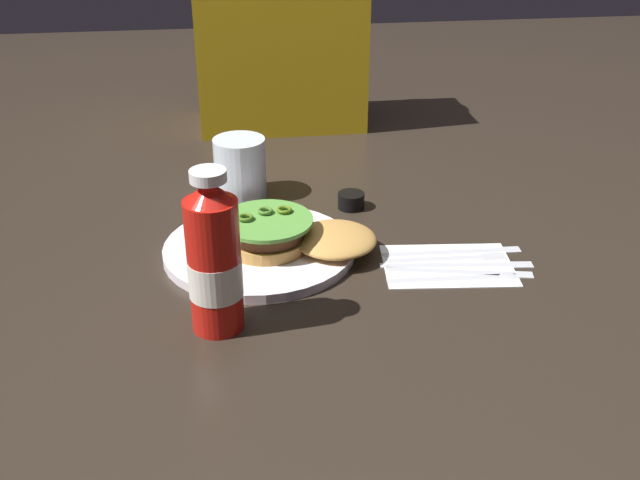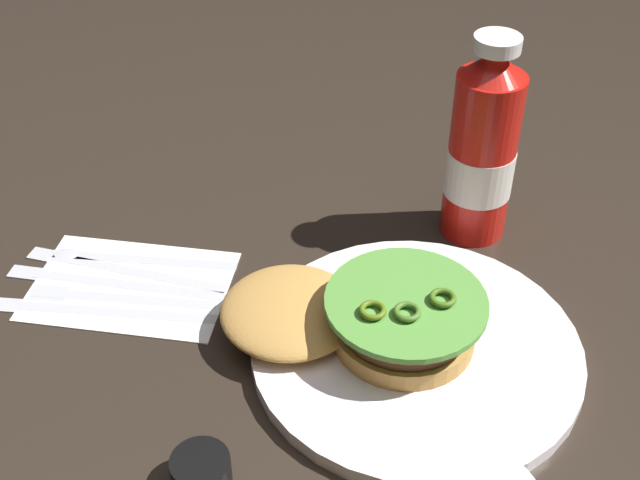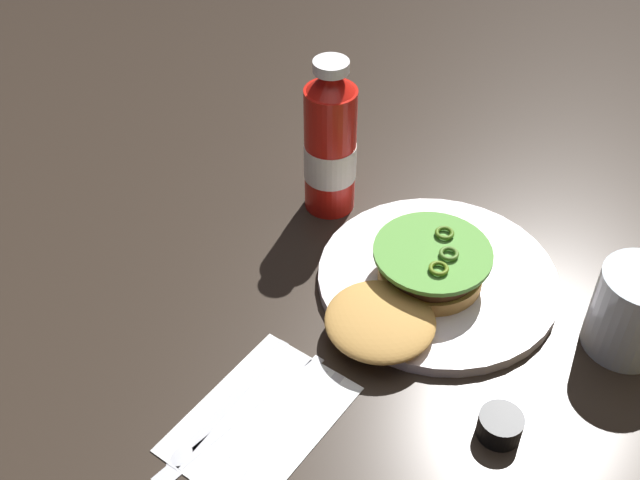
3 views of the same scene
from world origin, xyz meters
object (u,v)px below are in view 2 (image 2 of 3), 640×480
object	(u,v)px
burger_sandwich	(360,316)
fork_utensil	(104,295)
butter_knife	(88,308)
ketchup_bottle	(482,151)
napkin	(131,285)
table_knife	(112,265)
steak_knife	(103,279)
condiment_cup	(201,471)
spoon_utensil	(114,255)
dinner_plate	(416,349)

from	to	relation	value
burger_sandwich	fork_utensil	xyz separation A→B (m)	(0.24, -0.04, -0.03)
burger_sandwich	butter_knife	bearing A→B (deg)	-5.87
burger_sandwich	fork_utensil	bearing A→B (deg)	-10.50
burger_sandwich	ketchup_bottle	distance (m)	0.22
ketchup_bottle	napkin	distance (m)	0.37
ketchup_bottle	table_knife	size ratio (longest dim) A/B	1.03
steak_knife	fork_utensil	world-z (taller)	same
ketchup_bottle	fork_utensil	bearing A→B (deg)	20.13
condiment_cup	napkin	xyz separation A→B (m)	(0.11, -0.22, -0.01)
condiment_cup	spoon_utensil	world-z (taller)	condiment_cup
condiment_cup	steak_knife	bearing A→B (deg)	-58.40
table_knife	ketchup_bottle	bearing A→B (deg)	-166.34
dinner_plate	napkin	world-z (taller)	dinner_plate
dinner_plate	steak_knife	size ratio (longest dim) A/B	1.28
condiment_cup	fork_utensil	bearing A→B (deg)	-57.09
dinner_plate	ketchup_bottle	world-z (taller)	ketchup_bottle
burger_sandwich	napkin	size ratio (longest dim) A/B	1.22
spoon_utensil	table_knife	distance (m)	0.02
fork_utensil	spoon_utensil	bearing A→B (deg)	-84.53
fork_utensil	condiment_cup	bearing A→B (deg)	122.91
dinner_plate	condiment_cup	xyz separation A→B (m)	(0.16, 0.14, 0.01)
burger_sandwich	butter_knife	size ratio (longest dim) A/B	1.08
butter_knife	dinner_plate	bearing A→B (deg)	172.94
burger_sandwich	butter_knife	world-z (taller)	burger_sandwich
dinner_plate	steak_knife	xyz separation A→B (m)	(0.30, -0.08, -0.00)
spoon_utensil	fork_utensil	size ratio (longest dim) A/B	1.07
spoon_utensil	fork_utensil	bearing A→B (deg)	95.47
napkin	table_knife	world-z (taller)	table_knife
dinner_plate	napkin	size ratio (longest dim) A/B	1.53
dinner_plate	butter_knife	xyz separation A→B (m)	(0.30, -0.04, -0.00)
steak_knife	spoon_utensil	bearing A→B (deg)	-92.22
condiment_cup	butter_knife	distance (m)	0.23
spoon_utensil	butter_knife	size ratio (longest dim) A/B	0.91
napkin	butter_knife	distance (m)	0.05
burger_sandwich	table_knife	size ratio (longest dim) A/B	1.10
condiment_cup	butter_knife	world-z (taller)	condiment_cup
butter_knife	spoon_utensil	bearing A→B (deg)	-93.36
napkin	butter_knife	bearing A→B (deg)	50.74
ketchup_bottle	spoon_utensil	size ratio (longest dim) A/B	1.11
spoon_utensil	table_knife	world-z (taller)	same
table_knife	steak_knife	distance (m)	0.02
ketchup_bottle	steak_knife	size ratio (longest dim) A/B	0.96
ketchup_bottle	fork_utensil	size ratio (longest dim) A/B	1.19
table_knife	steak_knife	xyz separation A→B (m)	(0.00, 0.02, 0.00)
condiment_cup	napkin	size ratio (longest dim) A/B	0.24
napkin	butter_knife	size ratio (longest dim) A/B	0.88
napkin	steak_knife	bearing A→B (deg)	-6.80
napkin	steak_knife	world-z (taller)	steak_knife
condiment_cup	table_knife	xyz separation A→B (m)	(0.13, -0.24, -0.01)
spoon_utensil	condiment_cup	bearing A→B (deg)	117.55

